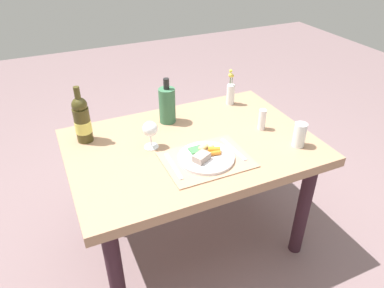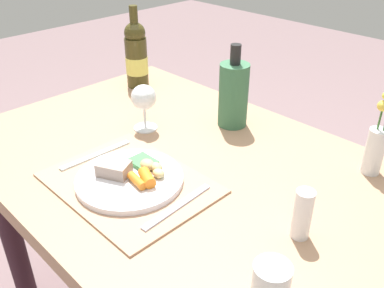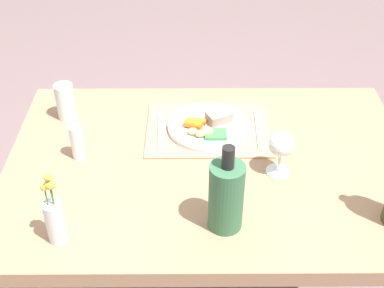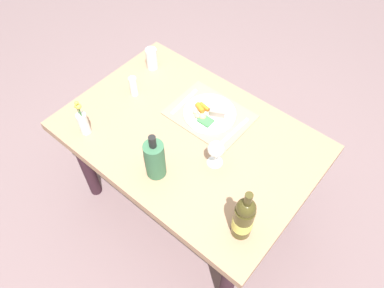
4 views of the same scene
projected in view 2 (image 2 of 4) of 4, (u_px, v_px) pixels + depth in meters
name	position (u px, v px, depth m)	size (l,w,h in m)	color
dining_table	(178.00, 187.00, 1.21)	(1.26, 0.86, 0.70)	#A57D5E
placemat	(128.00, 182.00, 1.06)	(0.41, 0.31, 0.01)	tan
dinner_plate	(130.00, 177.00, 1.06)	(0.27, 0.27, 0.05)	silver
fork	(96.00, 155.00, 1.17)	(0.02, 0.22, 0.01)	silver
knife	(177.00, 206.00, 0.97)	(0.02, 0.21, 0.01)	silver
wine_glass	(144.00, 99.00, 1.27)	(0.08, 0.08, 0.15)	white
wine_bottle	(136.00, 55.00, 1.56)	(0.08, 0.08, 0.30)	#403A18
salt_shaker	(302.00, 214.00, 0.87)	(0.04, 0.04, 0.12)	white
cooler_bottle	(233.00, 94.00, 1.29)	(0.09, 0.09, 0.26)	#376A48
flower_vase	(375.00, 147.00, 1.07)	(0.05, 0.05, 0.23)	silver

